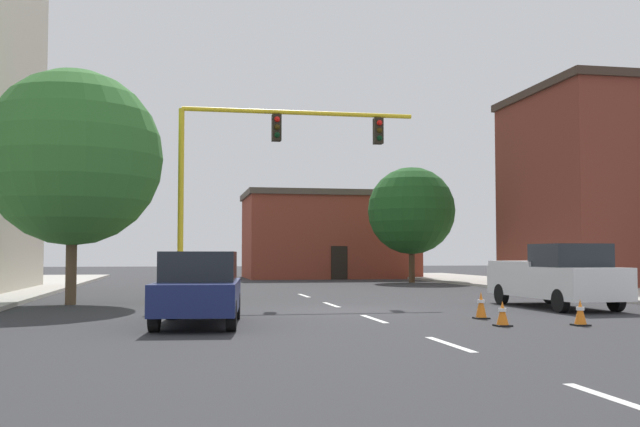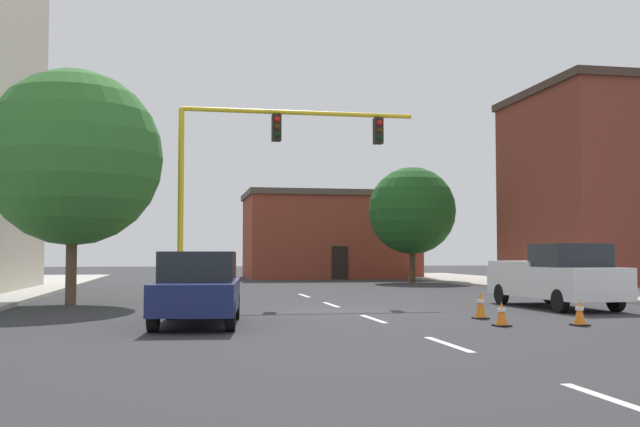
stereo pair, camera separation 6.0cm
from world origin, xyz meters
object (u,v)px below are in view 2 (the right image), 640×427
object	(u,v)px
tree_left_near	(73,158)
traffic_cone_roadside_a	(580,313)
sedan_navy_near_left	(198,287)
traffic_cone_roadside_b	(480,305)
traffic_cone_roadside_c	(502,314)
tree_right_far	(412,211)
pickup_truck_white	(556,277)
traffic_signal_gantry	(215,238)

from	to	relation	value
tree_left_near	traffic_cone_roadside_a	bearing A→B (deg)	-37.64
sedan_navy_near_left	traffic_cone_roadside_a	distance (m)	9.02
traffic_cone_roadside_b	sedan_navy_near_left	bearing A→B (deg)	-177.50
traffic_cone_roadside_b	traffic_cone_roadside_c	size ratio (longest dim) A/B	1.19
tree_right_far	pickup_truck_white	size ratio (longest dim) A/B	1.25
traffic_cone_roadside_b	traffic_signal_gantry	bearing A→B (deg)	129.70
traffic_cone_roadside_c	tree_right_far	bearing A→B (deg)	76.75
tree_left_near	sedan_navy_near_left	world-z (taller)	tree_left_near
sedan_navy_near_left	traffic_cone_roadside_c	world-z (taller)	sedan_navy_near_left
sedan_navy_near_left	traffic_cone_roadside_c	xyz separation A→B (m)	(6.95, -1.66, -0.60)
traffic_cone_roadside_a	traffic_cone_roadside_c	size ratio (longest dim) A/B	1.05
tree_left_near	sedan_navy_near_left	bearing A→B (deg)	-63.38
tree_right_far	traffic_cone_roadside_b	world-z (taller)	tree_right_far
traffic_cone_roadside_a	pickup_truck_white	bearing A→B (deg)	66.94
sedan_navy_near_left	traffic_signal_gantry	bearing A→B (deg)	84.74
tree_right_far	traffic_cone_roadside_b	bearing A→B (deg)	-103.61
traffic_cone_roadside_a	traffic_cone_roadside_c	distance (m)	1.87
pickup_truck_white	traffic_cone_roadside_a	xyz separation A→B (m)	(-2.31, -5.43, -0.67)
traffic_signal_gantry	pickup_truck_white	world-z (taller)	traffic_signal_gantry
tree_left_near	traffic_cone_roadside_a	distance (m)	16.83
tree_right_far	traffic_cone_roadside_c	bearing A→B (deg)	-103.25
sedan_navy_near_left	traffic_cone_roadside_b	distance (m)	7.28
tree_left_near	traffic_cone_roadside_b	world-z (taller)	tree_left_near
tree_left_near	traffic_cone_roadside_c	distance (m)	15.33
traffic_cone_roadside_c	pickup_truck_white	bearing A→B (deg)	51.39
tree_right_far	traffic_cone_roadside_a	bearing A→B (deg)	-99.24
traffic_signal_gantry	pickup_truck_white	xyz separation A→B (m)	(10.36, -4.59, -1.28)
tree_right_far	traffic_cone_roadside_a	distance (m)	26.80
sedan_navy_near_left	traffic_cone_roadside_a	size ratio (longest dim) A/B	7.51
tree_left_near	sedan_navy_near_left	xyz separation A→B (m)	(4.01, -8.01, -4.04)
sedan_navy_near_left	traffic_cone_roadside_b	xyz separation A→B (m)	(7.25, 0.32, -0.54)
pickup_truck_white	sedan_navy_near_left	xyz separation A→B (m)	(-11.11, -3.56, -0.09)
traffic_cone_roadside_a	tree_left_near	bearing A→B (deg)	142.36
traffic_cone_roadside_a	sedan_navy_near_left	bearing A→B (deg)	167.99
traffic_cone_roadside_c	traffic_signal_gantry	bearing A→B (deg)	122.28
traffic_signal_gantry	sedan_navy_near_left	bearing A→B (deg)	-95.26
traffic_signal_gantry	traffic_cone_roadside_a	world-z (taller)	traffic_signal_gantry
tree_left_near	traffic_cone_roadside_b	distance (m)	14.39
tree_left_near	tree_right_far	bearing A→B (deg)	43.64
traffic_signal_gantry	traffic_cone_roadside_b	bearing A→B (deg)	-50.30
traffic_signal_gantry	tree_left_near	size ratio (longest dim) A/B	1.17
traffic_signal_gantry	sedan_navy_near_left	xyz separation A→B (m)	(-0.75, -8.15, -1.37)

